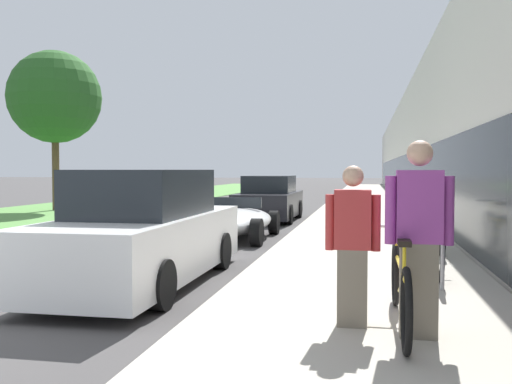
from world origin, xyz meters
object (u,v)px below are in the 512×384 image
Objects in this scene: person_bystander at (353,246)px; cruiser_bike_middle at (438,231)px; tandem_bicycle at (400,287)px; person_rider at (419,238)px; vintage_roadster_curbside at (233,221)px; cruiser_bike_nearest at (434,247)px; street_tree_far at (55,97)px; parked_sedan_curbside at (144,233)px; parked_sedan_far at (269,200)px; bike_rack_hoop at (440,247)px.

person_bystander is 0.88× the size of cruiser_bike_middle.
person_bystander reaches higher than tandem_bicycle.
person_rider is 8.50m from vintage_roadster_curbside.
cruiser_bike_middle is at bearing -27.24° from vintage_roadster_curbside.
street_tree_far is (-13.07, 12.16, 3.96)m from cruiser_bike_nearest.
street_tree_far is (-9.00, 13.04, 3.75)m from parked_sedan_curbside.
person_bystander is at bearing -76.78° from parked_sedan_far.
bike_rack_hoop is 0.21× the size of parked_sedan_far.
street_tree_far reaches higher than parked_sedan_curbside.
bike_rack_hoop is (0.62, 2.08, 0.13)m from tandem_bicycle.
street_tree_far is at bearing 143.51° from cruiser_bike_middle.
bike_rack_hoop is 0.82m from cruiser_bike_nearest.
tandem_bicycle is at bearing 115.04° from person_rider.
cruiser_bike_nearest is at bearing 88.29° from bike_rack_hoop.
person_bystander is 3.62m from parked_sedan_curbside.
street_tree_far is (-13.05, 12.97, 3.85)m from bike_rack_hoop.
cruiser_bike_nearest is 0.46× the size of parked_sedan_far.
tandem_bicycle is 0.62× the size of vintage_roadster_curbside.
street_tree_far reaches higher than person_bystander.
parked_sedan_curbside is at bearing 147.04° from person_rider.
person_rider is 0.28× the size of street_tree_far.
parked_sedan_far is at bearing 120.88° from cruiser_bike_middle.
person_bystander is 2.40m from bike_rack_hoop.
parked_sedan_far reaches higher than vintage_roadster_curbside.
cruiser_bike_nearest is (0.02, 0.81, -0.11)m from bike_rack_hoop.
street_tree_far reaches higher than parked_sedan_far.
cruiser_bike_middle is (1.42, 5.20, -0.38)m from person_bystander.
cruiser_bike_nearest reaches higher than vintage_roadster_curbside.
cruiser_bike_middle is 0.43× the size of parked_sedan_far.
street_tree_far is at bearing 129.55° from tandem_bicycle.
parked_sedan_curbside is at bearing -178.94° from bike_rack_hoop.
tandem_bicycle is 2.96m from cruiser_bike_nearest.
cruiser_bike_nearest is (1.10, 2.94, -0.38)m from person_bystander.
parked_sedan_far reaches higher than cruiser_bike_middle.
person_rider reaches higher than cruiser_bike_nearest.
cruiser_bike_middle is (0.34, 3.06, -0.11)m from bike_rack_hoop.
parked_sedan_curbside reaches higher than tandem_bicycle.
parked_sedan_far is (-4.00, 10.32, 0.03)m from bike_rack_hoop.
vintage_roadster_curbside is at bearing -40.32° from street_tree_far.
parked_sedan_far is at bearing 103.22° from person_bystander.
street_tree_far is at bearing 163.71° from parked_sedan_far.
tandem_bicycle reaches higher than vintage_roadster_curbside.
person_bystander reaches higher than vintage_roadster_curbside.
bike_rack_hoop is 0.21× the size of vintage_roadster_curbside.
parked_sedan_far reaches higher than tandem_bicycle.
tandem_bicycle is at bearing -65.27° from vintage_roadster_curbside.
parked_sedan_curbside is 1.17× the size of vintage_roadster_curbside.
parked_sedan_far is at bearing 105.49° from person_rider.
street_tree_far reaches higher than vintage_roadster_curbside.
person_bystander is 0.25× the size of street_tree_far.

